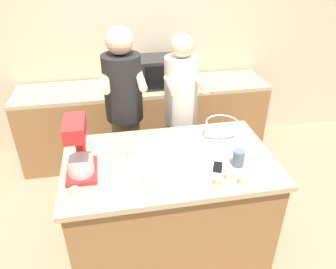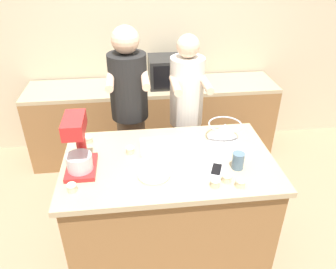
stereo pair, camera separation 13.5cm
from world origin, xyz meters
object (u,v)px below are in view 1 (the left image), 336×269
(cupcake_2, at_px, (243,179))
(cupcake_3, at_px, (86,142))
(mixing_bowl, at_px, (222,129))
(cupcake_0, at_px, (75,191))
(person_left, at_px, (125,118))
(cupcake_4, at_px, (130,151))
(cupcake_5, at_px, (218,180))
(stand_mixer, at_px, (79,151))
(person_right, at_px, (181,118))
(drinking_glass, at_px, (238,158))
(baking_tray, at_px, (163,146))
(knife, at_px, (164,178))
(cell_phone, at_px, (218,168))
(cupcake_1, at_px, (229,175))
(microwave_oven, at_px, (162,71))
(small_plate, at_px, (156,176))

(cupcake_2, height_order, cupcake_3, same)
(cupcake_2, xyz_separation_m, cupcake_3, (-1.01, 0.65, 0.00))
(mixing_bowl, relative_size, cupcake_0, 4.07)
(person_left, distance_m, mixing_bowl, 0.89)
(cupcake_4, relative_size, cupcake_5, 1.00)
(stand_mixer, relative_size, cupcake_0, 6.32)
(person_right, distance_m, mixing_bowl, 0.57)
(person_right, relative_size, drinking_glass, 13.78)
(baking_tray, height_order, knife, baking_tray)
(person_right, distance_m, cell_phone, 0.90)
(mixing_bowl, bearing_deg, cupcake_1, -103.21)
(mixing_bowl, relative_size, microwave_oven, 0.53)
(cell_phone, height_order, drinking_glass, drinking_glass)
(mixing_bowl, relative_size, cell_phone, 1.63)
(cell_phone, xyz_separation_m, cupcake_0, (-0.95, -0.10, 0.03))
(person_left, height_order, stand_mixer, person_left)
(baking_tray, bearing_deg, cupcake_3, 166.08)
(cell_phone, relative_size, cupcake_5, 2.50)
(cupcake_1, bearing_deg, small_plate, 166.83)
(cupcake_5, bearing_deg, stand_mixer, 161.85)
(mixing_bowl, height_order, cupcake_4, mixing_bowl)
(mixing_bowl, xyz_separation_m, knife, (-0.54, -0.43, -0.07))
(baking_tray, height_order, cupcake_2, cupcake_2)
(person_right, relative_size, mixing_bowl, 6.31)
(mixing_bowl, bearing_deg, drinking_glass, -91.03)
(cupcake_0, bearing_deg, cell_phone, 6.19)
(microwave_oven, relative_size, cupcake_4, 7.66)
(baking_tray, height_order, cupcake_0, cupcake_0)
(stand_mixer, height_order, small_plate, stand_mixer)
(cupcake_3, bearing_deg, cupcake_2, -32.95)
(cupcake_1, bearing_deg, cupcake_4, 146.70)
(stand_mixer, xyz_separation_m, cupcake_0, (-0.03, -0.22, -0.15))
(small_plate, xyz_separation_m, cupcake_0, (-0.52, -0.09, 0.02))
(person_left, xyz_separation_m, cell_phone, (0.57, -0.90, 0.03))
(microwave_oven, bearing_deg, person_left, -120.79)
(cell_phone, xyz_separation_m, cupcake_1, (0.04, -0.12, 0.03))
(cell_phone, height_order, cupcake_0, cupcake_0)
(cupcake_0, height_order, cupcake_3, same)
(cupcake_5, bearing_deg, drinking_glass, 41.04)
(cell_phone, distance_m, cupcake_1, 0.13)
(stand_mixer, height_order, cell_phone, stand_mixer)
(small_plate, bearing_deg, stand_mixer, 164.39)
(cupcake_3, height_order, cupcake_5, same)
(small_plate, bearing_deg, mixing_bowl, 34.62)
(microwave_oven, height_order, cell_phone, microwave_oven)
(microwave_oven, bearing_deg, cupcake_1, -85.77)
(cupcake_3, distance_m, cupcake_5, 1.06)
(mixing_bowl, relative_size, cupcake_2, 4.07)
(cupcake_1, height_order, cupcake_5, same)
(stand_mixer, relative_size, cell_phone, 2.53)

